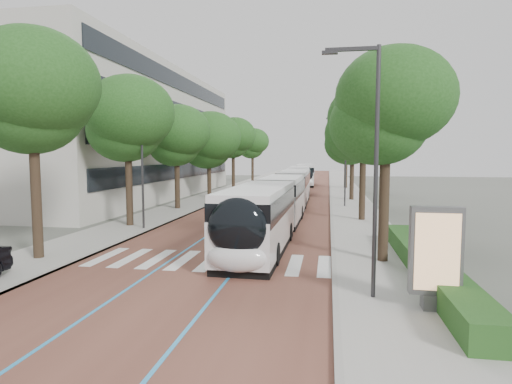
% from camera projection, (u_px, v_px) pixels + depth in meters
% --- Properties ---
extents(ground, '(160.00, 160.00, 0.00)m').
position_uv_depth(ground, '(199.00, 267.00, 18.00)').
color(ground, '#51544C').
rests_on(ground, ground).
extents(road, '(11.00, 140.00, 0.02)m').
position_uv_depth(road, '(288.00, 190.00, 57.28)').
color(road, brown).
rests_on(road, ground).
extents(sidewalk_left, '(4.00, 140.00, 0.12)m').
position_uv_depth(sidewalk_left, '(233.00, 189.00, 58.53)').
color(sidewalk_left, '#9A9792').
rests_on(sidewalk_left, ground).
extents(sidewalk_right, '(4.00, 140.00, 0.12)m').
position_uv_depth(sidewalk_right, '(345.00, 190.00, 56.03)').
color(sidewalk_right, '#9A9792').
rests_on(sidewalk_right, ground).
extents(kerb_left, '(0.20, 140.00, 0.14)m').
position_uv_depth(kerb_left, '(247.00, 189.00, 58.21)').
color(kerb_left, gray).
rests_on(kerb_left, ground).
extents(kerb_right, '(0.20, 140.00, 0.14)m').
position_uv_depth(kerb_right, '(330.00, 190.00, 56.34)').
color(kerb_right, gray).
rests_on(kerb_right, ground).
extents(zebra_crossing, '(10.55, 3.60, 0.01)m').
position_uv_depth(zebra_crossing, '(210.00, 261.00, 18.94)').
color(zebra_crossing, silver).
rests_on(zebra_crossing, ground).
extents(lane_line_left, '(0.12, 126.00, 0.01)m').
position_uv_depth(lane_line_left, '(276.00, 190.00, 57.55)').
color(lane_line_left, '#288CCB').
rests_on(lane_line_left, road).
extents(lane_line_right, '(0.12, 126.00, 0.01)m').
position_uv_depth(lane_line_right, '(300.00, 190.00, 57.01)').
color(lane_line_right, '#288CCB').
rests_on(lane_line_right, road).
extents(office_building, '(18.11, 40.00, 14.00)m').
position_uv_depth(office_building, '(106.00, 134.00, 48.13)').
color(office_building, '#AFABA2').
rests_on(office_building, ground).
extents(hedge, '(1.20, 14.00, 0.80)m').
position_uv_depth(hedge, '(427.00, 264.00, 16.43)').
color(hedge, '#1F4819').
rests_on(hedge, sidewalk_right).
extents(streetlight_near, '(1.82, 0.20, 8.00)m').
position_uv_depth(streetlight_near, '(371.00, 152.00, 13.53)').
color(streetlight_near, '#303032').
rests_on(streetlight_near, sidewalk_right).
extents(streetlight_far, '(1.82, 0.20, 8.00)m').
position_uv_depth(streetlight_far, '(344.00, 154.00, 38.08)').
color(streetlight_far, '#303032').
rests_on(streetlight_far, sidewalk_right).
extents(lamp_post_left, '(0.14, 0.14, 8.00)m').
position_uv_depth(lamp_post_left, '(142.00, 164.00, 26.51)').
color(lamp_post_left, '#303032').
rests_on(lamp_post_left, sidewalk_left).
extents(trees_left, '(6.46, 60.32, 9.56)m').
position_uv_depth(trees_left, '(199.00, 137.00, 42.76)').
color(trees_left, black).
rests_on(trees_left, ground).
extents(trees_right, '(6.01, 47.03, 9.14)m').
position_uv_depth(trees_right, '(356.00, 136.00, 38.34)').
color(trees_right, black).
rests_on(trees_right, ground).
extents(lead_bus, '(2.82, 18.44, 3.20)m').
position_uv_depth(lead_bus, '(271.00, 209.00, 24.28)').
color(lead_bus, black).
rests_on(lead_bus, ground).
extents(bus_queued_0, '(2.65, 12.42, 3.20)m').
position_uv_depth(bus_queued_0, '(294.00, 187.00, 40.54)').
color(bus_queued_0, silver).
rests_on(bus_queued_0, ground).
extents(bus_queued_1, '(3.03, 12.49, 3.20)m').
position_uv_depth(bus_queued_1, '(299.00, 180.00, 52.49)').
color(bus_queued_1, silver).
rests_on(bus_queued_1, ground).
extents(bus_queued_2, '(3.21, 12.52, 3.20)m').
position_uv_depth(bus_queued_2, '(305.00, 175.00, 65.84)').
color(bus_queued_2, silver).
rests_on(bus_queued_2, ground).
extents(ad_panel, '(1.49, 0.58, 3.09)m').
position_uv_depth(ad_panel, '(435.00, 256.00, 12.66)').
color(ad_panel, '#59595B').
rests_on(ad_panel, sidewalk_right).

